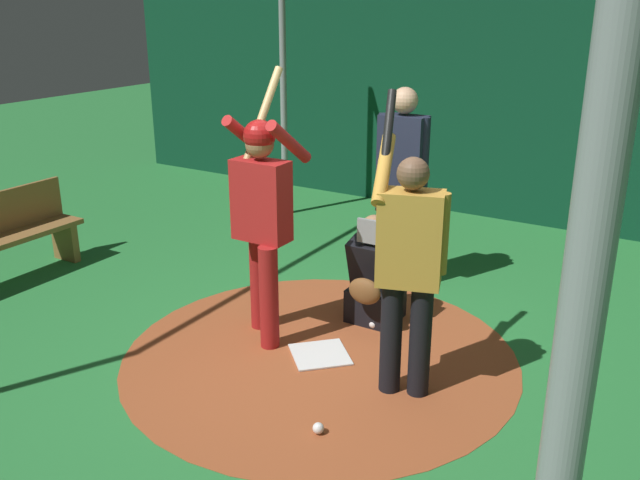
# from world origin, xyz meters

# --- Properties ---
(ground_plane) EXTENTS (27.35, 27.35, 0.00)m
(ground_plane) POSITION_xyz_m (0.00, 0.00, 0.00)
(ground_plane) COLOR #287A38
(dirt_circle) EXTENTS (3.03, 3.03, 0.01)m
(dirt_circle) POSITION_xyz_m (0.00, 0.00, 0.00)
(dirt_circle) COLOR #9E4C28
(dirt_circle) RESTS_ON ground
(home_plate) EXTENTS (0.59, 0.59, 0.01)m
(home_plate) POSITION_xyz_m (0.00, 0.00, 0.01)
(home_plate) COLOR white
(home_plate) RESTS_ON dirt_circle
(batter) EXTENTS (0.68, 0.49, 2.11)m
(batter) POSITION_xyz_m (-0.06, -0.56, 1.08)
(batter) COLOR maroon
(batter) RESTS_ON ground
(catcher) EXTENTS (0.58, 0.40, 0.95)m
(catcher) POSITION_xyz_m (-0.75, 0.07, 0.37)
(catcher) COLOR black
(catcher) RESTS_ON ground
(umpire) EXTENTS (0.23, 0.49, 1.88)m
(umpire) POSITION_xyz_m (-1.56, -0.08, 1.07)
(umpire) COLOR #4C4C51
(umpire) RESTS_ON ground
(visitor) EXTENTS (0.54, 0.58, 2.05)m
(visitor) POSITION_xyz_m (0.12, 0.75, 0.97)
(visitor) COLOR black
(visitor) RESTS_ON ground
(back_wall) EXTENTS (0.22, 11.35, 3.02)m
(back_wall) POSITION_xyz_m (-4.21, 0.00, 1.52)
(back_wall) COLOR #0C3D26
(back_wall) RESTS_ON ground
(cage_frame) EXTENTS (5.91, 4.67, 3.18)m
(cage_frame) POSITION_xyz_m (0.00, 0.00, 2.23)
(cage_frame) COLOR gray
(cage_frame) RESTS_ON ground
(bench) EXTENTS (1.46, 0.36, 0.85)m
(bench) POSITION_xyz_m (0.23, -3.40, 0.43)
(bench) COLOR olive
(bench) RESTS_ON ground
(baseball_0) EXTENTS (0.07, 0.07, 0.07)m
(baseball_0) POSITION_xyz_m (0.87, 0.52, 0.04)
(baseball_0) COLOR white
(baseball_0) RESTS_ON dirt_circle
(baseball_1) EXTENTS (0.07, 0.07, 0.07)m
(baseball_1) POSITION_xyz_m (-0.62, 0.14, 0.04)
(baseball_1) COLOR white
(baseball_1) RESTS_ON dirt_circle
(baseball_2) EXTENTS (0.07, 0.07, 0.07)m
(baseball_2) POSITION_xyz_m (-0.95, 0.08, 0.04)
(baseball_2) COLOR white
(baseball_2) RESTS_ON dirt_circle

